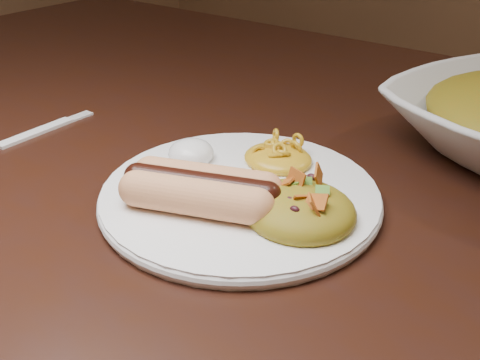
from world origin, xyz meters
The scene contains 7 objects.
table centered at (0.00, 0.00, 0.66)m, with size 1.60×0.90×0.75m.
plate centered at (0.10, -0.16, 0.76)m, with size 0.26×0.26×0.01m, color white.
hotdog centered at (0.09, -0.20, 0.78)m, with size 0.12×0.10×0.03m.
mac_and_cheese centered at (0.10, -0.09, 0.78)m, with size 0.07×0.07×0.03m, color gold.
sour_cream centered at (0.03, -0.14, 0.78)m, with size 0.05×0.05×0.03m, color white.
taco_salad centered at (0.17, -0.16, 0.78)m, with size 0.10×0.09×0.04m.
fork centered at (-0.19, -0.18, 0.75)m, with size 0.02×0.15×0.00m, color white.
Camera 1 is at (0.38, -0.52, 1.03)m, focal length 42.00 mm.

